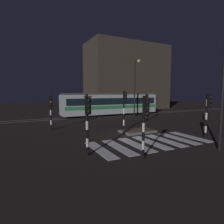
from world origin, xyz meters
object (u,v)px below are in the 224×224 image
(traffic_light_corner_near_left, at_px, (88,116))
(tram, at_px, (111,104))
(traffic_light_kerb_mid_left, at_px, (145,118))
(street_lamp_trackside_right, at_px, (136,82))
(traffic_light_median_centre, at_px, (124,105))
(traffic_light_corner_near_right, at_px, (208,109))
(traffic_light_corner_far_left, at_px, (51,107))
(traffic_light_corner_far_right, at_px, (146,103))

(traffic_light_corner_near_left, height_order, tram, tram)
(traffic_light_kerb_mid_left, bearing_deg, street_lamp_trackside_right, 57.24)
(traffic_light_kerb_mid_left, bearing_deg, traffic_light_median_centre, 67.62)
(street_lamp_trackside_right, bearing_deg, traffic_light_corner_near_right, -101.94)
(traffic_light_corner_near_right, bearing_deg, traffic_light_kerb_mid_left, -169.72)
(traffic_light_corner_near_right, xyz_separation_m, street_lamp_trackside_right, (2.76, 13.07, 2.66))
(traffic_light_corner_near_left, height_order, traffic_light_corner_far_left, traffic_light_corner_near_left)
(traffic_light_corner_near_right, bearing_deg, traffic_light_corner_far_left, 137.25)
(traffic_light_kerb_mid_left, xyz_separation_m, tram, (6.68, 16.79, -0.36))
(traffic_light_corner_near_left, distance_m, traffic_light_kerb_mid_left, 2.93)
(traffic_light_median_centre, height_order, street_lamp_trackside_right, street_lamp_trackside_right)
(traffic_light_corner_near_right, bearing_deg, street_lamp_trackside_right, 78.06)
(traffic_light_kerb_mid_left, height_order, traffic_light_corner_far_left, traffic_light_kerb_mid_left)
(traffic_light_kerb_mid_left, height_order, traffic_light_corner_far_right, traffic_light_corner_far_right)
(traffic_light_kerb_mid_left, relative_size, street_lamp_trackside_right, 0.41)
(traffic_light_corner_far_left, distance_m, street_lamp_trackside_right, 13.18)
(traffic_light_corner_far_right, bearing_deg, traffic_light_corner_far_left, -179.67)
(street_lamp_trackside_right, bearing_deg, traffic_light_kerb_mid_left, -122.76)
(traffic_light_corner_near_right, distance_m, traffic_light_corner_far_right, 8.78)
(traffic_light_corner_far_left, height_order, street_lamp_trackside_right, street_lamp_trackside_right)
(traffic_light_kerb_mid_left, height_order, tram, tram)
(traffic_light_kerb_mid_left, distance_m, traffic_light_corner_far_left, 10.21)
(traffic_light_corner_near_right, bearing_deg, traffic_light_median_centre, 126.86)
(traffic_light_median_centre, xyz_separation_m, tram, (4.10, 10.54, -0.58))
(traffic_light_corner_far_left, distance_m, traffic_light_corner_far_right, 10.60)
(traffic_light_kerb_mid_left, distance_m, traffic_light_corner_far_right, 12.48)
(traffic_light_corner_far_left, bearing_deg, tram, 36.13)
(tram, bearing_deg, traffic_light_corner_far_left, -143.87)
(traffic_light_kerb_mid_left, xyz_separation_m, traffic_light_corner_far_left, (-2.93, 9.78, -0.04))
(traffic_light_corner_near_right, bearing_deg, tram, 88.95)
(street_lamp_trackside_right, distance_m, tram, 4.74)
(tram, bearing_deg, traffic_light_corner_far_right, -81.86)
(traffic_light_corner_far_left, relative_size, traffic_light_corner_near_right, 0.94)
(traffic_light_corner_near_left, distance_m, traffic_light_corner_far_right, 12.95)
(traffic_light_corner_far_right, distance_m, street_lamp_trackside_right, 5.37)
(traffic_light_corner_near_left, xyz_separation_m, traffic_light_kerb_mid_left, (2.39, -1.69, -0.05))
(traffic_light_median_centre, distance_m, traffic_light_corner_far_right, 6.24)
(traffic_light_kerb_mid_left, xyz_separation_m, traffic_light_corner_far_right, (7.67, 9.84, 0.04))
(traffic_light_corner_near_left, bearing_deg, traffic_light_kerb_mid_left, -35.20)
(traffic_light_corner_far_left, xyz_separation_m, traffic_light_median_centre, (5.50, -3.53, 0.26))
(traffic_light_median_centre, relative_size, tram, 0.24)
(traffic_light_kerb_mid_left, distance_m, tram, 18.08)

